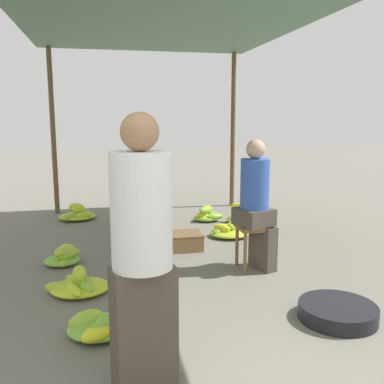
{
  "coord_description": "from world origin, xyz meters",
  "views": [
    {
      "loc": [
        -0.78,
        -1.44,
        1.61
      ],
      "look_at": [
        0.0,
        2.21,
        0.95
      ],
      "focal_mm": 40.0,
      "sensor_mm": 36.0,
      "label": 1
    }
  ],
  "objects": [
    {
      "name": "banana_pile_left_2",
      "position": [
        -1.22,
        3.23,
        0.1
      ],
      "size": [
        0.41,
        0.37,
        0.22
      ],
      "color": "#98C131",
      "rests_on": "ground"
    },
    {
      "name": "banana_pile_left_3",
      "position": [
        -0.82,
        1.6,
        0.07
      ],
      "size": [
        0.58,
        0.52,
        0.17
      ],
      "color": "yellow",
      "rests_on": "ground"
    },
    {
      "name": "canopy_post_back_left",
      "position": [
        -1.53,
        5.91,
        1.35
      ],
      "size": [
        0.08,
        0.08,
        2.7
      ],
      "primitive_type": "cylinder",
      "color": "brown",
      "rests_on": "ground"
    },
    {
      "name": "crate_near",
      "position": [
        0.2,
        3.52,
        0.1
      ],
      "size": [
        0.38,
        0.38,
        0.2
      ],
      "color": "olive",
      "rests_on": "ground"
    },
    {
      "name": "banana_pile_right_1",
      "position": [
        1.29,
        4.61,
        0.1
      ],
      "size": [
        0.46,
        0.49,
        0.31
      ],
      "color": "yellow",
      "rests_on": "ground"
    },
    {
      "name": "basin_black",
      "position": [
        1.03,
        1.45,
        0.06
      ],
      "size": [
        0.62,
        0.62,
        0.13
      ],
      "color": "black",
      "rests_on": "ground"
    },
    {
      "name": "canopy_tarp",
      "position": [
        0.0,
        3.11,
        2.72
      ],
      "size": [
        3.46,
        6.01,
        0.04
      ],
      "primitive_type": "cube",
      "color": "#567A60",
      "rests_on": "canopy_post_front_left"
    },
    {
      "name": "banana_pile_right_0",
      "position": [
        0.89,
        3.97,
        0.08
      ],
      "size": [
        0.55,
        0.6,
        0.22
      ],
      "color": "#7EB736",
      "rests_on": "ground"
    },
    {
      "name": "canopy_post_back_right",
      "position": [
        1.53,
        5.91,
        1.35
      ],
      "size": [
        0.08,
        0.08,
        2.7
      ],
      "primitive_type": "cylinder",
      "color": "brown",
      "rests_on": "ground"
    },
    {
      "name": "vendor_foreground",
      "position": [
        -0.57,
        0.9,
        0.85
      ],
      "size": [
        0.41,
        0.41,
        1.63
      ],
      "color": "#4C4238",
      "rests_on": "ground"
    },
    {
      "name": "stool",
      "position": [
        0.77,
        2.71,
        0.38
      ],
      "size": [
        0.34,
        0.34,
        0.48
      ],
      "color": "brown",
      "rests_on": "ground"
    },
    {
      "name": "vendor_seated",
      "position": [
        0.79,
        2.7,
        0.73
      ],
      "size": [
        0.44,
        0.44,
        1.38
      ],
      "color": "#4C4238",
      "rests_on": "ground"
    },
    {
      "name": "banana_pile_left_0",
      "position": [
        -1.03,
        2.42,
        0.07
      ],
      "size": [
        0.62,
        0.62,
        0.27
      ],
      "color": "#7AB536",
      "rests_on": "ground"
    },
    {
      "name": "banana_pile_left_1",
      "position": [
        -1.17,
        5.36,
        0.08
      ],
      "size": [
        0.56,
        0.56,
        0.26
      ],
      "color": "#93BF32",
      "rests_on": "ground"
    },
    {
      "name": "banana_pile_right_3",
      "position": [
        0.8,
        4.87,
        0.09
      ],
      "size": [
        0.45,
        0.45,
        0.24
      ],
      "color": "#88BB34",
      "rests_on": "ground"
    }
  ]
}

